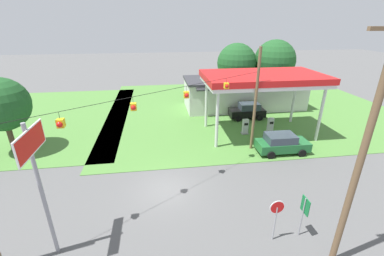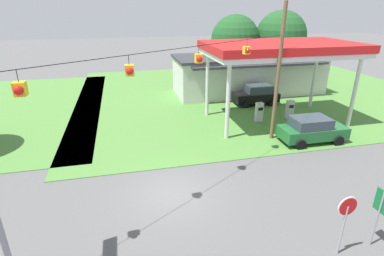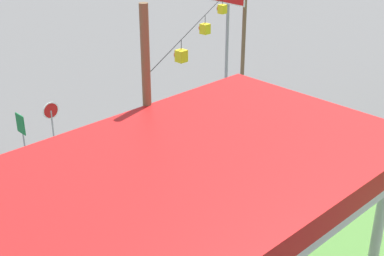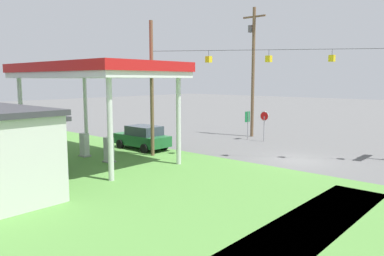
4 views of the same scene
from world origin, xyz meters
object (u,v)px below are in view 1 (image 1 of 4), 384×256
Objects in this scene: car_at_pumps_front at (282,143)px; utility_pole_main at (366,145)px; tree_behind_station at (237,63)px; fuel_pump_near at (245,127)px; gas_station_canopy at (263,79)px; tree_west_verge at (1,105)px; stop_sign_roadside at (277,212)px; fuel_pump_far at (270,126)px; stop_sign_overhead at (36,164)px; route_sign at (304,209)px; gas_station_store at (244,93)px; tree_far_back at (275,61)px; car_at_pumps_rear at (247,111)px.

utility_pole_main is at bearing -102.49° from car_at_pumps_front.
car_at_pumps_front is 19.13m from tree_behind_station.
fuel_pump_near is 4.65m from car_at_pumps_front.
gas_station_canopy is 22.68m from tree_west_verge.
car_at_pumps_front is 10.25m from stop_sign_roadside.
fuel_pump_far is 0.23× the size of stop_sign_overhead.
route_sign is at bearing -101.85° from gas_station_canopy.
gas_station_store is 8.71m from tree_far_back.
gas_station_store is 9.74× the size of fuel_pump_far.
fuel_pump_far is 4.39m from car_at_pumps_rear.
tree_west_verge is at bearing -34.32° from stop_sign_roadside.
gas_station_canopy is 4.66× the size of route_sign.
gas_station_store reaches higher than stop_sign_roadside.
fuel_pump_far is 15.56m from tree_far_back.
stop_sign_roadside is at bearing -113.06° from fuel_pump_far.
car_at_pumps_front is at bearing -83.88° from gas_station_canopy.
utility_pole_main is at bearing -97.73° from tree_behind_station.
tree_west_verge is at bearing -159.04° from gas_station_store.
gas_station_canopy is 14.52m from tree_behind_station.
car_at_pumps_rear is at bearing 102.26° from fuel_pump_far.
stop_sign_overhead is 13.82m from tree_west_verge.
gas_station_canopy is 1.45× the size of tree_behind_station.
car_at_pumps_rear is 17.81m from route_sign.
utility_pole_main is at bearing -10.68° from stop_sign_overhead.
gas_station_canopy is at bearing -118.64° from tree_far_back.
tree_west_verge is at bearing -154.37° from tree_far_back.
gas_station_canopy reaches higher than fuel_pump_far.
gas_station_store is 2.33× the size of tree_west_verge.
utility_pole_main is 1.38× the size of tree_far_back.
car_at_pumps_front is (0.46, -4.29, -4.65)m from gas_station_canopy.
stop_sign_overhead is 12.96m from route_sign.
tree_west_verge is at bearing 145.43° from utility_pole_main.
route_sign is at bearing 80.97° from car_at_pumps_rear.
gas_station_canopy is at bearing 2.06° from tree_west_verge.
route_sign is (-3.23, -8.93, 0.80)m from car_at_pumps_front.
stop_sign_roadside is (-4.73, -17.59, 0.87)m from car_at_pumps_rear.
tree_west_verge is at bearing -148.26° from tree_behind_station.
tree_far_back is at bearing 69.17° from route_sign.
stop_sign_roadside is 1.04× the size of route_sign.
tree_far_back reaches higher than stop_sign_overhead.
tree_behind_station is (1.52, 10.08, 3.89)m from car_at_pumps_rear.
fuel_pump_far is at bearing 1.94° from tree_west_verge.
tree_behind_station reaches higher than car_at_pumps_front.
tree_far_back is at bearing 57.23° from fuel_pump_near.
stop_sign_overhead is (-15.74, -8.20, 4.13)m from car_at_pumps_front.
utility_pole_main is at bearing -92.82° from fuel_pump_near.
stop_sign_overhead is (-15.28, -12.49, -0.52)m from gas_station_canopy.
gas_station_store is at bearing 87.13° from car_at_pumps_front.
tree_west_verge is at bearing -177.82° from fuel_pump_near.
tree_behind_station is (1.46, 18.66, 3.93)m from car_at_pumps_front.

